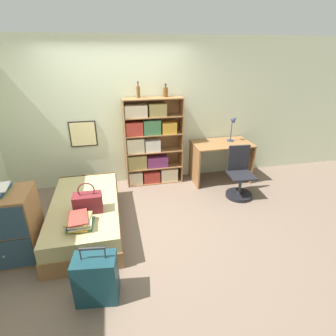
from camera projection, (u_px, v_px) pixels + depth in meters
The scene contains 13 objects.
ground_plane at pixel (131, 222), 3.93m from camera, with size 14.00×14.00×0.00m, color #756051.
wall_back at pixel (119, 115), 4.67m from camera, with size 10.00×0.09×2.60m.
bed at pixel (86, 214), 3.74m from camera, with size 0.93×1.81×0.43m.
handbag at pixel (88, 202), 3.38m from camera, with size 0.36×0.20×0.41m.
book_stack_on_bed at pixel (80, 221), 3.11m from camera, with size 0.33×0.35×0.14m.
suitcase at pixel (96, 278), 2.63m from camera, with size 0.45×0.32×0.65m.
dresser at pixel (7, 226), 3.12m from camera, with size 0.66×0.57×0.88m.
bookcase at pixel (150, 145), 4.81m from camera, with size 1.05×0.29×1.61m.
bottle_green at pixel (138, 92), 4.42m from camera, with size 0.06×0.06×0.27m.
bottle_brown at pixel (166, 92), 4.52m from camera, with size 0.08×0.08×0.22m.
desk at pixel (221, 155), 5.02m from camera, with size 1.10×0.65×0.76m.
desk_lamp at pixel (233, 124), 4.89m from camera, with size 0.18×0.13×0.49m.
desk_chair at pixel (239, 181), 4.54m from camera, with size 0.46×0.46×0.88m.
Camera 1 is at (-0.15, -3.29, 2.35)m, focal length 28.00 mm.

